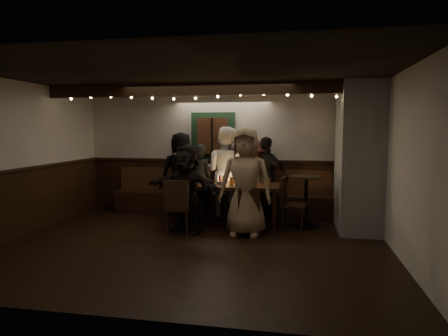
% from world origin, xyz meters
% --- Properties ---
extents(room, '(6.02, 5.01, 2.62)m').
position_xyz_m(room, '(1.07, 1.42, 1.07)').
color(room, black).
rests_on(room, ground).
extents(dining_table, '(2.16, 0.93, 0.94)m').
position_xyz_m(dining_table, '(0.19, 1.40, 0.71)').
color(dining_table, black).
rests_on(dining_table, ground).
extents(chair_near_left, '(0.43, 0.43, 0.95)m').
position_xyz_m(chair_near_left, '(-0.39, 0.49, 0.54)').
color(chair_near_left, black).
rests_on(chair_near_left, ground).
extents(chair_near_right, '(0.47, 0.47, 0.82)m').
position_xyz_m(chair_near_right, '(0.78, 0.67, 0.46)').
color(chair_near_right, black).
rests_on(chair_near_right, ground).
extents(chair_end, '(0.48, 0.48, 0.93)m').
position_xyz_m(chair_end, '(1.45, 1.30, 0.53)').
color(chair_end, black).
rests_on(chair_end, ground).
extents(high_top, '(0.59, 0.59, 0.94)m').
position_xyz_m(high_top, '(1.75, 1.50, 0.60)').
color(high_top, black).
rests_on(high_top, ground).
extents(person_a, '(1.00, 0.85, 1.73)m').
position_xyz_m(person_a, '(-0.81, 2.10, 0.87)').
color(person_a, black).
rests_on(person_a, ground).
extents(person_b, '(0.62, 0.48, 1.49)m').
position_xyz_m(person_b, '(-0.38, 2.02, 0.74)').
color(person_b, black).
rests_on(person_b, ground).
extents(person_c, '(1.06, 0.93, 1.85)m').
position_xyz_m(person_c, '(0.13, 2.10, 0.92)').
color(person_c, white).
rests_on(person_c, ground).
extents(person_d, '(1.13, 0.81, 1.58)m').
position_xyz_m(person_d, '(0.69, 2.09, 0.79)').
color(person_d, '#552326').
rests_on(person_d, ground).
extents(person_e, '(1.05, 0.75, 1.65)m').
position_xyz_m(person_e, '(0.97, 2.08, 0.82)').
color(person_e, black).
rests_on(person_e, ground).
extents(person_f, '(1.51, 0.94, 1.55)m').
position_xyz_m(person_f, '(-0.29, 0.67, 0.78)').
color(person_f, black).
rests_on(person_f, ground).
extents(person_g, '(0.92, 0.62, 1.82)m').
position_xyz_m(person_g, '(0.73, 0.69, 0.91)').
color(person_g, tan).
rests_on(person_g, ground).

